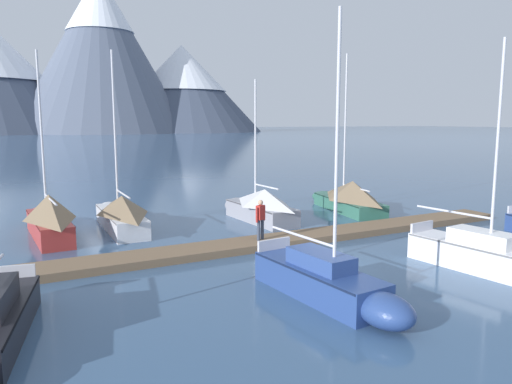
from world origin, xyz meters
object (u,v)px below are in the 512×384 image
(sailboat_far_berth, at_px, (260,205))
(sailboat_mid_dock_starboard, at_px, (329,282))
(sailboat_outer_slip, at_px, (496,258))
(sailboat_second_berth, at_px, (48,216))
(sailboat_end_of_dock, at_px, (348,196))
(person_on_dock, at_px, (261,217))
(sailboat_mid_dock_port, at_px, (120,212))

(sailboat_far_berth, bearing_deg, sailboat_mid_dock_starboard, -107.20)
(sailboat_outer_slip, bearing_deg, sailboat_far_berth, 104.71)
(sailboat_second_berth, bearing_deg, sailboat_end_of_dock, -2.66)
(sailboat_far_berth, bearing_deg, person_on_dock, -116.67)
(sailboat_second_berth, xyz_separation_m, sailboat_mid_dock_starboard, (6.73, -12.30, -0.36))
(sailboat_outer_slip, height_order, sailboat_end_of_dock, sailboat_end_of_dock)
(sailboat_mid_dock_starboard, height_order, sailboat_far_berth, sailboat_mid_dock_starboard)
(sailboat_second_berth, xyz_separation_m, sailboat_mid_dock_port, (3.24, 0.29, -0.14))
(sailboat_mid_dock_starboard, height_order, sailboat_end_of_dock, sailboat_end_of_dock)
(sailboat_mid_dock_port, xyz_separation_m, sailboat_end_of_dock, (12.90, -1.04, 0.03))
(sailboat_far_berth, relative_size, sailboat_outer_slip, 0.93)
(sailboat_second_berth, xyz_separation_m, person_on_dock, (7.82, -5.80, 0.30))
(person_on_dock, bearing_deg, sailboat_end_of_dock, 31.26)
(sailboat_mid_dock_port, bearing_deg, sailboat_mid_dock_starboard, -74.51)
(sailboat_mid_dock_starboard, bearing_deg, sailboat_outer_slip, -4.01)
(sailboat_mid_dock_port, distance_m, sailboat_end_of_dock, 12.94)
(sailboat_mid_dock_port, bearing_deg, sailboat_end_of_dock, -4.63)
(person_on_dock, bearing_deg, sailboat_mid_dock_port, 126.91)
(sailboat_second_berth, distance_m, sailboat_mid_dock_port, 3.26)
(sailboat_mid_dock_port, height_order, sailboat_far_berth, sailboat_mid_dock_port)
(sailboat_second_berth, xyz_separation_m, sailboat_end_of_dock, (16.14, -0.75, -0.11))
(sailboat_far_berth, distance_m, sailboat_outer_slip, 12.13)
(sailboat_mid_dock_port, relative_size, person_on_dock, 5.06)
(sailboat_mid_dock_port, distance_m, sailboat_outer_slip, 16.48)
(sailboat_mid_dock_starboard, bearing_deg, sailboat_mid_dock_port, 105.49)
(sailboat_far_berth, bearing_deg, sailboat_outer_slip, -75.29)
(sailboat_mid_dock_port, xyz_separation_m, sailboat_far_berth, (6.98, -1.32, 0.01))
(sailboat_end_of_dock, bearing_deg, sailboat_second_berth, 177.34)
(sailboat_outer_slip, height_order, person_on_dock, sailboat_outer_slip)
(sailboat_mid_dock_starboard, relative_size, person_on_dock, 4.87)
(sailboat_mid_dock_starboard, bearing_deg, sailboat_second_berth, 118.70)
(sailboat_end_of_dock, bearing_deg, sailboat_mid_dock_port, 175.37)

